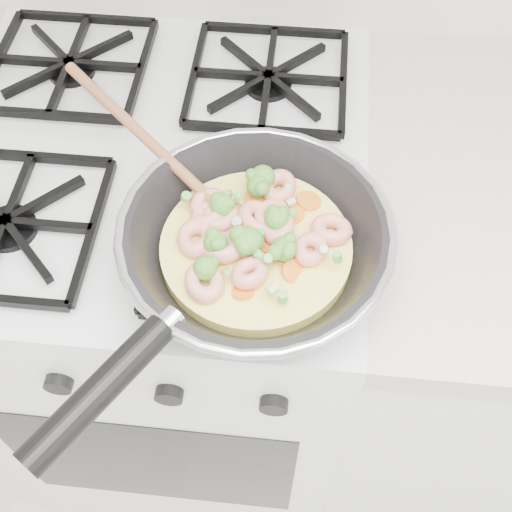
# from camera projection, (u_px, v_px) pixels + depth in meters

# --- Properties ---
(stove) EXTENTS (0.60, 0.60, 0.92)m
(stove) POSITION_uv_depth(u_px,v_px,m) (181.00, 309.00, 1.25)
(stove) COLOR white
(stove) RESTS_ON ground
(skillet) EXTENTS (0.42, 0.51, 0.09)m
(skillet) POSITION_uv_depth(u_px,v_px,m) (251.00, 243.00, 0.73)
(skillet) COLOR black
(skillet) RESTS_ON stove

